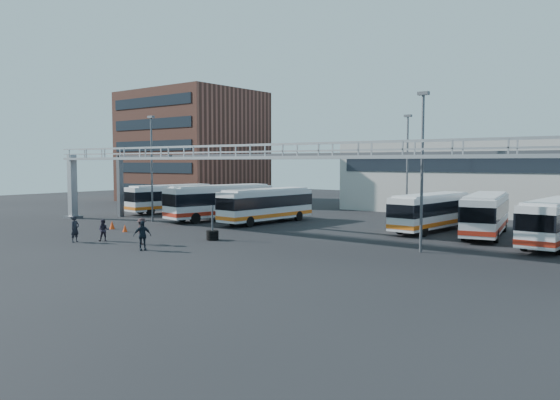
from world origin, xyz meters
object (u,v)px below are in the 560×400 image
Objects in this scene: tire_stack at (212,234)px; bus_2 at (220,201)px; pedestrian_b at (104,230)px; cone_left at (125,228)px; pedestrian_d at (142,236)px; bus_7 at (486,213)px; bus_3 at (267,204)px; light_pole_back at (407,163)px; cone_right at (112,225)px; light_pole_left at (152,163)px; pedestrian_a at (75,229)px; light_pole_mid at (422,163)px; bus_6 at (431,211)px; bus_8 at (556,221)px; pedestrian_c at (142,231)px; bus_1 at (211,198)px; bus_0 at (171,197)px.

bus_2 is at bearing 131.95° from tire_stack.
pedestrian_b reaches higher than cone_left.
bus_7 is at bearing -8.83° from pedestrian_d.
bus_2 is 1.09× the size of bus_3.
cone_right is at bearing -132.16° from light_pole_back.
light_pole_left reaches higher than cone_right.
cone_left is 0.24× the size of tire_stack.
bus_2 is at bearing -150.57° from light_pole_back.
pedestrian_b is at bearing 109.27° from pedestrian_d.
light_pole_back is 29.87m from pedestrian_a.
light_pole_mid reaches higher than bus_2.
bus_2 is at bearing -163.44° from bus_6.
bus_6 is at bearing -51.85° from pedestrian_a.
bus_8 is 32.77m from cone_left.
bus_3 is 18.37m from pedestrian_a.
bus_6 is 26.15m from pedestrian_b.
light_pole_mid is 27.06m from cone_right.
pedestrian_d reaches higher than pedestrian_c.
bus_2 reaches higher than pedestrian_b.
pedestrian_d reaches higher than pedestrian_b.
light_pole_back is at bearing 138.10° from bus_6.
bus_2 is 11.63m from cone_left.
pedestrian_b is 0.82× the size of pedestrian_d.
bus_1 is 1.01× the size of bus_8.
pedestrian_c is at bearing -46.49° from bus_1.
pedestrian_b is 5.63m from pedestrian_d.
bus_8 reaches higher than pedestrian_d.
bus_7 is at bearing -4.20° from pedestrian_b.
light_pole_back reaches higher than cone_right.
bus_8 is 24.17m from tire_stack.
bus_2 reaches higher than bus_8.
tire_stack reaches higher than cone_right.
cone_right is 11.61m from tire_stack.
bus_1 is 5.62× the size of pedestrian_a.
light_pole_left reaches higher than bus_3.
bus_0 is at bearing -171.67° from bus_6.
tire_stack is (5.81, 5.34, -0.37)m from pedestrian_b.
pedestrian_c is at bearing -35.58° from pedestrian_b.
bus_2 is at bearing 50.49° from light_pole_left.
light_pole_back is 0.92× the size of bus_7.
light_pole_left is 35.22m from bus_8.
pedestrian_d is 3.12× the size of cone_left.
light_pole_back is (-8.00, 15.00, 0.00)m from light_pole_mid.
bus_2 is 11.36m from cone_right.
cone_left is (10.20, -13.74, -1.45)m from bus_0.
bus_7 is at bearing 17.88° from light_pole_left.
bus_3 is at bearing 2.45° from bus_0.
bus_3 is 24.80m from bus_8.
light_pole_left is 0.94× the size of bus_1.
light_pole_left is at bearing -74.37° from bus_1.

